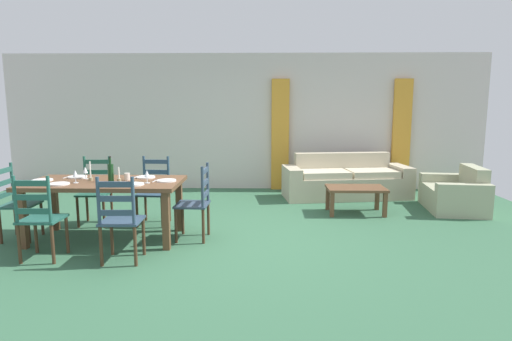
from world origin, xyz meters
The scene contains 33 objects.
ground_plane centered at (0.00, 0.00, -0.01)m, with size 9.60×9.60×0.02m, color #346244.
wall_far centered at (0.00, 3.30, 1.35)m, with size 9.60×0.16×2.70m, color beige.
curtain_panel_left centered at (0.72, 3.16, 1.10)m, with size 0.35×0.08×2.20m, color gold.
curtain_panel_right centered at (3.12, 3.16, 1.10)m, with size 0.35×0.08×2.20m, color gold.
dining_table centered at (-1.58, -0.13, 0.66)m, with size 1.90×0.96×0.75m.
dining_chair_near_left centered at (-2.02, -0.87, 0.48)m, with size 0.43×0.41×0.96m.
dining_chair_near_right centered at (-1.12, -0.92, 0.48)m, with size 0.43×0.41×0.96m.
dining_chair_far_left centered at (-2.00, 0.60, 0.48)m, with size 0.44×0.42×0.96m.
dining_chair_far_right centered at (-1.16, 0.62, 0.48)m, with size 0.45×0.43×0.96m.
dining_chair_head_west centered at (-2.71, -0.15, 0.48)m, with size 0.42×0.44×0.96m.
dining_chair_head_east centered at (-0.44, -0.09, 0.48)m, with size 0.42×0.44×0.96m.
dinner_plate_near_left centered at (-2.03, -0.38, 0.76)m, with size 0.24×0.24×0.02m, color white.
fork_near_left centered at (-2.18, -0.38, 0.75)m, with size 0.02×0.17×0.01m, color silver.
dinner_plate_near_right centered at (-1.13, -0.38, 0.76)m, with size 0.24×0.24×0.02m, color white.
fork_near_right centered at (-1.28, -0.38, 0.75)m, with size 0.02×0.17×0.01m, color silver.
dinner_plate_far_left centered at (-2.03, 0.12, 0.76)m, with size 0.24×0.24×0.02m, color white.
fork_far_left centered at (-2.18, 0.12, 0.75)m, with size 0.02×0.17×0.01m, color silver.
dinner_plate_far_right centered at (-1.13, 0.12, 0.76)m, with size 0.24×0.24×0.02m, color white.
fork_far_right centered at (-1.28, 0.12, 0.75)m, with size 0.02×0.17×0.01m, color silver.
dinner_plate_head_west centered at (-2.36, -0.13, 0.76)m, with size 0.24×0.24×0.02m, color white.
fork_head_west centered at (-2.51, -0.13, 0.75)m, with size 0.02×0.17×0.01m, color silver.
dinner_plate_head_east centered at (-0.80, -0.13, 0.76)m, with size 0.24×0.24×0.02m, color white.
fork_head_east centered at (-0.95, -0.13, 0.75)m, with size 0.02×0.17×0.01m, color silver.
wine_bottle centered at (-1.48, -0.16, 0.87)m, with size 0.07×0.07×0.32m.
wine_glass_near_left centered at (-1.88, -0.27, 0.86)m, with size 0.06×0.06×0.16m.
wine_glass_near_right centered at (-1.01, -0.25, 0.86)m, with size 0.06×0.06×0.16m.
wine_glass_far_left centered at (-1.88, 0.02, 0.86)m, with size 0.06×0.06×0.16m.
coffee_cup_primary centered at (-1.32, -0.05, 0.80)m, with size 0.07×0.07×0.09m, color beige.
candle_tall centered at (-1.76, -0.11, 0.82)m, with size 0.05×0.05×0.24m.
candle_short centered at (-1.38, -0.17, 0.80)m, with size 0.05×0.05×0.18m.
couch centered at (1.91, 2.46, 0.29)m, with size 2.37×1.10×0.80m.
coffee_table centered at (1.85, 1.25, 0.36)m, with size 0.90×0.56×0.42m.
armchair_upholstered centered at (3.54, 1.49, 0.25)m, with size 0.93×1.24×0.72m.
Camera 1 is at (0.43, -5.25, 1.69)m, focal length 29.57 mm.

